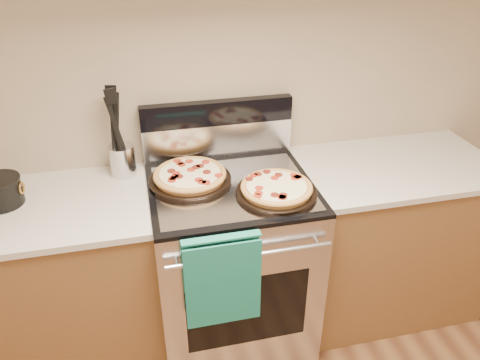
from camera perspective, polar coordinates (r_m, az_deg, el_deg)
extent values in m
plane|color=tan|center=(2.31, -3.10, 12.95)|extent=(4.00, 0.00, 4.00)
cube|color=#B7B7BC|center=(2.44, -1.00, -10.18)|extent=(0.76, 0.68, 0.90)
cube|color=black|center=(2.20, 0.92, -15.65)|extent=(0.56, 0.01, 0.40)
cube|color=black|center=(2.18, -1.11, -0.87)|extent=(0.76, 0.68, 0.02)
cube|color=silver|center=(2.40, -2.71, 4.88)|extent=(0.76, 0.06, 0.18)
cube|color=black|center=(2.34, -2.79, 8.21)|extent=(0.76, 0.06, 0.12)
cylinder|color=silver|center=(1.94, 1.30, -9.21)|extent=(0.70, 0.03, 0.03)
cube|color=gray|center=(2.14, -0.94, -0.97)|extent=(0.70, 0.55, 0.01)
cube|color=brown|center=(2.49, -21.83, -12.18)|extent=(1.00, 0.62, 0.88)
cube|color=#BEB5AA|center=(2.23, -24.00, -3.37)|extent=(1.02, 0.64, 0.03)
cube|color=brown|center=(2.75, 17.21, -6.81)|extent=(1.00, 0.62, 0.88)
cube|color=#BEB5AA|center=(2.52, 18.73, 1.56)|extent=(1.02, 0.64, 0.03)
cylinder|color=silver|center=(2.32, -14.11, 2.35)|extent=(0.16, 0.16, 0.15)
cylinder|color=black|center=(2.28, -27.22, -1.39)|extent=(0.21, 0.21, 0.11)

